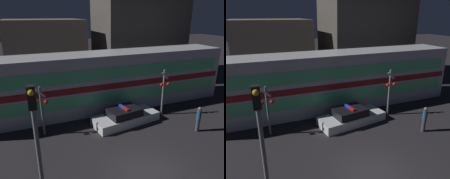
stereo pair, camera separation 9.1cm
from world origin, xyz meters
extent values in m
plane|color=#262326|center=(0.00, 0.00, 0.00)|extent=(120.00, 120.00, 0.00)
cube|color=silver|center=(0.49, 8.24, 2.22)|extent=(21.28, 2.96, 4.44)
cube|color=maroon|center=(0.49, 6.75, 2.22)|extent=(20.85, 0.03, 0.44)
cube|color=#59D88C|center=(0.49, 6.75, 1.42)|extent=(20.21, 0.02, 0.89)
cube|color=#59D88C|center=(0.49, 6.75, 3.20)|extent=(20.21, 0.02, 0.89)
cube|color=silver|center=(1.31, 5.13, 0.30)|extent=(4.85, 2.47, 0.60)
cube|color=black|center=(1.13, 5.10, 0.86)|extent=(2.44, 1.90, 0.51)
cube|color=red|center=(1.17, 4.83, 1.17)|extent=(0.28, 0.57, 0.12)
cube|color=blue|center=(1.09, 5.37, 1.17)|extent=(0.28, 0.57, 0.12)
cylinder|color=#3F384C|center=(5.08, 2.29, 0.40)|extent=(0.24, 0.24, 0.80)
cylinder|color=navy|center=(5.08, 2.29, 1.14)|extent=(0.28, 0.28, 0.67)
sphere|color=#8C664C|center=(5.08, 2.29, 1.58)|extent=(0.22, 0.22, 0.22)
cylinder|color=slate|center=(4.37, 5.27, 1.74)|extent=(0.14, 0.14, 3.48)
sphere|color=red|center=(4.08, 5.12, 2.43)|extent=(0.26, 0.26, 0.26)
sphere|color=red|center=(4.65, 5.12, 2.43)|extent=(0.26, 0.26, 0.26)
cube|color=white|center=(4.37, 5.18, 3.06)|extent=(0.58, 0.03, 0.58)
cylinder|color=slate|center=(-4.15, 5.58, 1.59)|extent=(0.14, 0.14, 3.18)
sphere|color=red|center=(-4.43, 5.43, 2.23)|extent=(0.26, 0.26, 0.26)
sphere|color=red|center=(-3.86, 5.43, 2.23)|extent=(0.26, 0.26, 0.26)
cube|color=white|center=(-4.15, 5.49, 2.80)|extent=(0.58, 0.03, 0.58)
cylinder|color=slate|center=(-4.70, 0.62, 1.95)|extent=(0.17, 0.17, 3.91)
cube|color=black|center=(-4.70, 0.62, 4.36)|extent=(0.30, 0.30, 0.90)
sphere|color=gold|center=(-4.70, 0.42, 4.61)|extent=(0.23, 0.23, 0.23)
cube|color=#726656|center=(-2.50, 17.90, 3.35)|extent=(7.94, 6.75, 6.70)
cube|color=#47423D|center=(7.91, 15.85, 4.89)|extent=(9.47, 6.52, 9.79)
camera|label=1|loc=(-4.76, -7.25, 7.20)|focal=35.00mm
camera|label=2|loc=(-4.68, -7.29, 7.20)|focal=35.00mm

